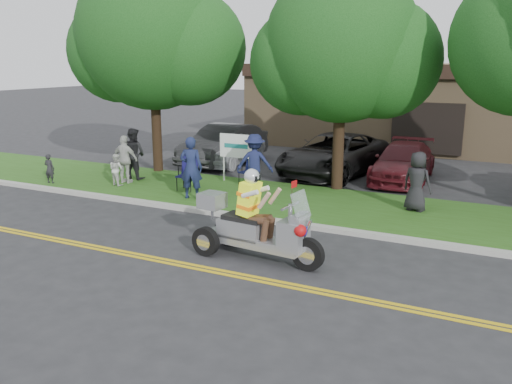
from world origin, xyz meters
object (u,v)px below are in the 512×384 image
at_px(spectator_adult_right, 125,159).
at_px(lawn_chair_a, 188,171).
at_px(lawn_chair_b, 250,168).
at_px(parked_car_mid, 334,155).
at_px(parked_car_far_left, 229,146).
at_px(trike_scooter, 253,228).
at_px(spectator_adult_mid, 134,154).
at_px(parked_car_left, 224,144).
at_px(spectator_adult_left, 191,168).
at_px(parked_car_right, 403,162).

bearing_deg(spectator_adult_right, lawn_chair_a, 178.55).
distance_m(lawn_chair_b, parked_car_mid, 3.70).
bearing_deg(parked_car_far_left, trike_scooter, -61.60).
relative_size(lawn_chair_a, spectator_adult_mid, 0.60).
distance_m(trike_scooter, parked_car_mid, 9.27).
xyz_separation_m(spectator_adult_right, parked_car_left, (0.94, 5.06, -0.12)).
xyz_separation_m(spectator_adult_left, spectator_adult_mid, (-3.34, 1.45, -0.05)).
xyz_separation_m(lawn_chair_b, spectator_adult_mid, (-4.04, -1.07, 0.35)).
xyz_separation_m(lawn_chair_b, spectator_adult_left, (-0.69, -2.53, 0.40)).
xyz_separation_m(lawn_chair_b, parked_car_right, (4.41, 3.32, 0.01)).
bearing_deg(parked_car_right, trike_scooter, -100.35).
bearing_deg(spectator_adult_mid, lawn_chair_b, -162.12).
relative_size(spectator_adult_left, parked_car_mid, 0.34).
relative_size(parked_car_far_left, parked_car_mid, 0.80).
bearing_deg(parked_car_mid, lawn_chair_b, -111.91).
relative_size(spectator_adult_mid, parked_car_right, 0.39).
xyz_separation_m(lawn_chair_a, parked_car_mid, (3.32, 4.75, 0.05)).
height_order(spectator_adult_left, parked_car_mid, spectator_adult_left).
height_order(spectator_adult_left, parked_car_right, spectator_adult_left).
relative_size(spectator_adult_mid, parked_car_mid, 0.33).
xyz_separation_m(spectator_adult_mid, spectator_adult_right, (0.17, -0.66, -0.08)).
relative_size(lawn_chair_a, parked_car_left, 0.22).
distance_m(lawn_chair_a, spectator_adult_mid, 2.67).
xyz_separation_m(trike_scooter, parked_car_left, (-6.07, 9.33, 0.10)).
distance_m(parked_car_far_left, parked_car_mid, 4.56).
bearing_deg(lawn_chair_b, spectator_adult_right, -140.91).
height_order(lawn_chair_b, parked_car_right, parked_car_right).
bearing_deg(lawn_chair_a, parked_car_far_left, 97.86).
bearing_deg(spectator_adult_mid, lawn_chair_a, 172.10).
bearing_deg(spectator_adult_left, parked_car_left, -86.22).
distance_m(parked_car_left, parked_car_right, 7.34).
height_order(lawn_chair_a, spectator_adult_mid, spectator_adult_mid).
relative_size(lawn_chair_a, parked_car_right, 0.24).
distance_m(parked_car_left, parked_car_mid, 4.82).
height_order(lawn_chair_b, spectator_adult_mid, spectator_adult_mid).
bearing_deg(lawn_chair_b, trike_scooter, -47.39).
relative_size(spectator_adult_left, parked_car_right, 0.42).
distance_m(lawn_chair_b, parked_car_right, 5.52).
distance_m(spectator_adult_left, spectator_adult_mid, 3.64).
bearing_deg(parked_car_mid, spectator_adult_left, -105.54).
height_order(trike_scooter, parked_car_left, trike_scooter).
bearing_deg(parked_car_far_left, lawn_chair_a, -79.39).
height_order(lawn_chair_a, parked_car_far_left, parked_car_far_left).
height_order(spectator_adult_mid, spectator_adult_right, spectator_adult_mid).
height_order(parked_car_left, parked_car_right, parked_car_left).
height_order(spectator_adult_right, parked_car_right, spectator_adult_right).
height_order(spectator_adult_left, parked_car_left, spectator_adult_left).
relative_size(spectator_adult_right, parked_car_right, 0.36).
relative_size(lawn_chair_b, parked_car_left, 0.20).
distance_m(lawn_chair_a, spectator_adult_right, 2.45).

